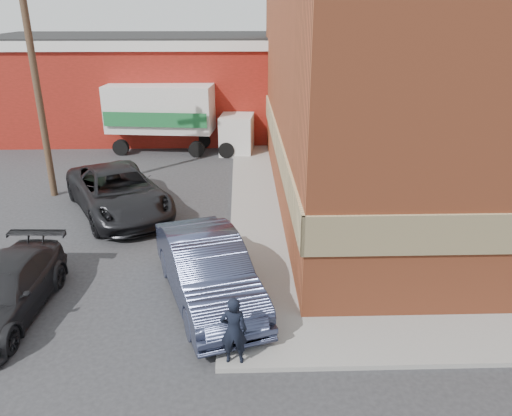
# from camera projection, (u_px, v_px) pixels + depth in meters

# --- Properties ---
(ground) EXTENTS (90.00, 90.00, 0.00)m
(ground) POSITION_uv_depth(u_px,v_px,m) (239.00, 322.00, 12.09)
(ground) COLOR #28282B
(ground) RESTS_ON ground
(brick_building) EXTENTS (14.25, 18.25, 9.36)m
(brick_building) POSITION_uv_depth(u_px,v_px,m) (462.00, 75.00, 18.89)
(brick_building) COLOR #A34A2A
(brick_building) RESTS_ON ground
(sidewalk_west) EXTENTS (1.80, 18.00, 0.12)m
(sidewalk_west) POSITION_uv_depth(u_px,v_px,m) (254.00, 192.00, 20.42)
(sidewalk_west) COLOR gray
(sidewalk_west) RESTS_ON ground
(warehouse) EXTENTS (16.30, 8.30, 5.60)m
(warehouse) POSITION_uv_depth(u_px,v_px,m) (137.00, 84.00, 29.37)
(warehouse) COLOR maroon
(warehouse) RESTS_ON ground
(utility_pole) EXTENTS (2.00, 0.26, 9.00)m
(utility_pole) POSITION_uv_depth(u_px,v_px,m) (35.00, 75.00, 18.42)
(utility_pole) COLOR brown
(utility_pole) RESTS_ON ground
(man) EXTENTS (0.59, 0.40, 1.55)m
(man) POSITION_uv_depth(u_px,v_px,m) (234.00, 330.00, 10.31)
(man) COLOR black
(man) RESTS_ON sidewalk_south
(sedan) EXTENTS (3.35, 5.52, 1.72)m
(sedan) POSITION_uv_depth(u_px,v_px,m) (208.00, 270.00, 12.73)
(sedan) COLOR #323854
(sedan) RESTS_ON ground
(suv_a) EXTENTS (5.25, 6.58, 1.66)m
(suv_a) POSITION_uv_depth(u_px,v_px,m) (118.00, 192.00, 18.19)
(suv_a) COLOR black
(suv_a) RESTS_ON ground
(suv_b) EXTENTS (2.09, 4.70, 1.34)m
(suv_b) POSITION_uv_depth(u_px,v_px,m) (3.00, 292.00, 12.14)
(suv_b) COLOR black
(suv_b) RESTS_ON ground
(box_truck) EXTENTS (7.17, 2.86, 3.44)m
(box_truck) POSITION_uv_depth(u_px,v_px,m) (174.00, 114.00, 25.47)
(box_truck) COLOR silver
(box_truck) RESTS_ON ground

